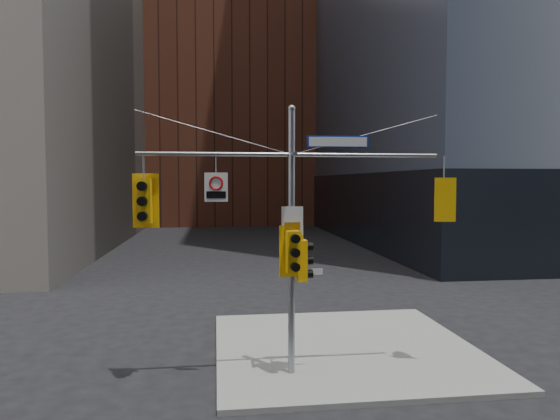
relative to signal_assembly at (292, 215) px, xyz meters
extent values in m
plane|color=black|center=(0.00, -1.99, -4.42)|extent=(160.00, 160.00, 0.00)
cube|color=gray|center=(2.00, 2.01, -4.34)|extent=(8.00, 8.00, 0.15)
cube|color=black|center=(28.00, 30.01, -1.42)|extent=(36.40, 36.40, 6.00)
cube|color=brown|center=(0.00, 56.01, 9.58)|extent=(26.00, 20.00, 28.00)
cylinder|color=gray|center=(0.00, 0.01, -0.82)|extent=(0.18, 0.18, 7.20)
sphere|color=gray|center=(0.00, 0.01, 2.78)|extent=(0.20, 0.20, 0.20)
cylinder|color=gray|center=(-2.00, 0.01, 1.58)|extent=(4.00, 0.11, 0.11)
cylinder|color=gray|center=(2.00, 0.01, 1.58)|extent=(4.00, 0.11, 0.11)
cylinder|color=gray|center=(0.00, -0.34, 1.58)|extent=(0.10, 0.70, 0.10)
cylinder|color=gray|center=(-2.00, 0.01, 2.13)|extent=(4.00, 0.02, 1.12)
cylinder|color=gray|center=(2.00, 0.01, 2.13)|extent=(4.00, 0.02, 1.12)
cube|color=#FFB70D|center=(-3.80, 0.01, 0.38)|extent=(0.39, 0.29, 1.13)
cube|color=#FFB70D|center=(-3.79, 0.20, 0.38)|extent=(0.67, 0.10, 1.40)
cylinder|color=black|center=(-3.82, -0.21, 0.76)|extent=(0.25, 0.19, 0.24)
cylinder|color=black|center=(-3.81, -0.12, 0.76)|extent=(0.21, 0.04, 0.21)
cylinder|color=black|center=(-3.82, -0.21, 0.38)|extent=(0.25, 0.19, 0.24)
cylinder|color=black|center=(-3.81, -0.12, 0.38)|extent=(0.21, 0.04, 0.21)
cylinder|color=black|center=(-3.82, -0.21, 0.01)|extent=(0.25, 0.19, 0.24)
cylinder|color=black|center=(-3.81, -0.12, 0.01)|extent=(0.21, 0.04, 0.21)
cube|color=#FFB70D|center=(4.23, 0.01, 0.38)|extent=(0.35, 0.27, 0.97)
cube|color=#FFB70D|center=(4.20, -0.16, 0.38)|extent=(0.57, 0.14, 1.20)
cylinder|color=black|center=(4.27, 0.19, 0.71)|extent=(0.23, 0.18, 0.20)
cylinder|color=black|center=(4.25, 0.12, 0.71)|extent=(0.18, 0.05, 0.18)
cylinder|color=black|center=(4.27, 0.19, 0.38)|extent=(0.23, 0.18, 0.20)
cylinder|color=black|center=(4.25, 0.12, 0.38)|extent=(0.18, 0.05, 0.18)
cylinder|color=black|center=(4.27, 0.19, 0.06)|extent=(0.23, 0.18, 0.20)
cylinder|color=black|center=(4.25, 0.12, 0.06)|extent=(0.18, 0.05, 0.18)
cube|color=#FFB70D|center=(0.28, 0.01, -1.23)|extent=(0.25, 0.36, 1.10)
cylinder|color=black|center=(0.49, 0.01, -0.86)|extent=(0.17, 0.23, 0.23)
cylinder|color=black|center=(0.41, 0.01, -0.86)|extent=(0.02, 0.20, 0.20)
cylinder|color=black|center=(0.49, 0.01, -1.23)|extent=(0.17, 0.23, 0.23)
cylinder|color=black|center=(0.41, 0.01, -1.23)|extent=(0.02, 0.20, 0.20)
cylinder|color=black|center=(0.49, 0.01, -1.60)|extent=(0.17, 0.23, 0.23)
cylinder|color=#0CE559|center=(0.41, 0.01, -1.60)|extent=(0.02, 0.20, 0.20)
cube|color=#FFB70D|center=(0.00, -0.27, -0.95)|extent=(0.38, 0.29, 1.09)
cube|color=#FFB70D|center=(-0.02, -0.09, -0.95)|extent=(0.65, 0.11, 1.36)
cylinder|color=black|center=(0.02, -0.48, -0.59)|extent=(0.25, 0.19, 0.23)
cylinder|color=black|center=(0.01, -0.40, -0.59)|extent=(0.20, 0.04, 0.20)
cylinder|color=black|center=(0.02, -0.48, -0.95)|extent=(0.25, 0.19, 0.23)
cylinder|color=black|center=(0.01, -0.40, -0.95)|extent=(0.20, 0.04, 0.20)
cylinder|color=black|center=(0.02, -0.48, -1.32)|extent=(0.25, 0.19, 0.23)
cylinder|color=black|center=(0.01, -0.40, -1.32)|extent=(0.20, 0.04, 0.20)
cube|color=#11279D|center=(1.24, 0.01, 1.93)|extent=(1.66, 0.10, 0.32)
cube|color=silver|center=(1.24, -0.02, 1.93)|extent=(1.56, 0.07, 0.25)
cube|color=silver|center=(-1.98, -0.01, 0.73)|extent=(0.60, 0.10, 0.75)
torus|color=#B20A0A|center=(-1.98, -0.03, 0.83)|extent=(0.37, 0.10, 0.37)
cube|color=black|center=(-1.98, -0.03, 0.53)|extent=(0.50, 0.07, 0.18)
cube|color=silver|center=(0.00, -0.11, -0.15)|extent=(0.57, 0.04, 0.75)
cube|color=#D88C00|center=(0.00, -0.13, -0.36)|extent=(0.41, 0.02, 0.33)
cube|color=silver|center=(0.45, 0.01, -1.55)|extent=(0.81, 0.13, 0.16)
cube|color=#145926|center=(0.00, 0.46, -1.70)|extent=(0.14, 0.79, 0.16)
camera|label=1|loc=(-1.99, -13.01, 0.86)|focal=32.00mm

